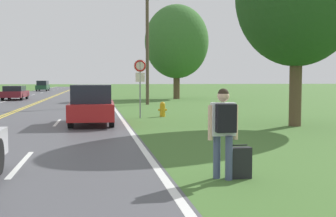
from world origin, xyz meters
TOP-DOWN VIEW (x-y plane):
  - hitchhiker_person at (6.89, 5.37)m, footprint 0.57×0.41m
  - suitcase at (7.21, 5.43)m, footprint 0.44×0.19m
  - fire_hydrant at (7.92, 18.77)m, footprint 0.44×0.28m
  - traffic_sign at (6.74, 18.19)m, footprint 0.60×0.10m
  - utility_pole_midground at (8.49, 29.40)m, footprint 1.80×0.24m
  - tree_mid_treeline at (12.53, 38.63)m, footprint 6.23×6.23m
  - car_red_hatchback_approaching at (4.48, 15.63)m, footprint 1.85×4.22m
  - car_maroon_sedan_mid_near at (-2.72, 39.01)m, footprint 1.90×4.61m
  - car_dark_green_van_mid_far at (-4.07, 71.97)m, footprint 1.89×4.72m

SIDE VIEW (x-z plane):
  - suitcase at x=7.21m, z-range -0.02..0.61m
  - fire_hydrant at x=7.92m, z-range 0.01..0.75m
  - car_maroon_sedan_mid_near at x=-2.72m, z-range 0.03..1.34m
  - car_red_hatchback_approaching at x=4.48m, z-range 0.04..1.68m
  - car_dark_green_van_mid_far at x=-4.07m, z-range 0.03..1.79m
  - hitchhiker_person at x=6.89m, z-range 0.19..1.86m
  - traffic_sign at x=6.74m, z-range 0.72..3.54m
  - utility_pole_midground at x=8.49m, z-range 0.15..8.60m
  - tree_mid_treeline at x=12.53m, z-range 0.99..10.16m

